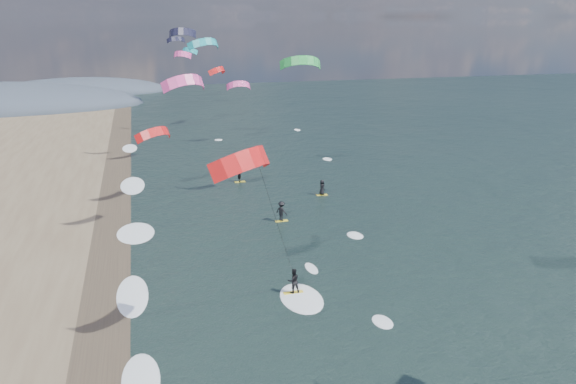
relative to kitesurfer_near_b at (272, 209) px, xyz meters
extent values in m
cube|color=#382D23|center=(-9.20, 1.58, -7.32)|extent=(3.00, 240.00, 0.00)
ellipsoid|color=#3D4756|center=(-19.20, 111.58, -7.32)|extent=(40.00, 18.00, 7.00)
cube|color=yellow|center=(2.33, 4.25, -7.29)|extent=(1.28, 0.39, 0.06)
imported|color=black|center=(2.33, 4.25, -6.45)|extent=(0.82, 0.66, 1.62)
ellipsoid|color=white|center=(2.63, 3.45, -7.32)|extent=(2.60, 4.20, 0.12)
cylinder|color=black|center=(0.58, 1.25, -1.38)|extent=(0.02, 0.02, 11.59)
cube|color=yellow|center=(4.86, 17.21, -7.30)|extent=(1.10, 0.35, 0.05)
imported|color=black|center=(4.86, 17.21, -6.40)|extent=(1.20, 1.29, 1.74)
cube|color=yellow|center=(10.53, 23.34, -7.30)|extent=(1.10, 0.35, 0.05)
imported|color=black|center=(10.53, 23.34, -6.51)|extent=(0.64, 0.83, 1.51)
cube|color=yellow|center=(3.53, 30.00, -7.30)|extent=(1.10, 0.35, 0.05)
imported|color=black|center=(3.53, 30.00, -6.43)|extent=(0.62, 0.72, 1.68)
ellipsoid|color=white|center=(-8.00, -2.42, -7.32)|extent=(2.40, 5.40, 0.11)
ellipsoid|color=white|center=(-8.00, 6.58, -7.32)|extent=(2.40, 5.40, 0.11)
ellipsoid|color=white|center=(-8.00, 17.58, -7.32)|extent=(2.40, 5.40, 0.11)
ellipsoid|color=white|center=(-8.00, 31.58, -7.32)|extent=(2.40, 5.40, 0.11)
ellipsoid|color=white|center=(-8.00, 49.58, -7.32)|extent=(2.40, 5.40, 0.11)
camera|label=1|loc=(-6.29, -26.73, 9.50)|focal=35.00mm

